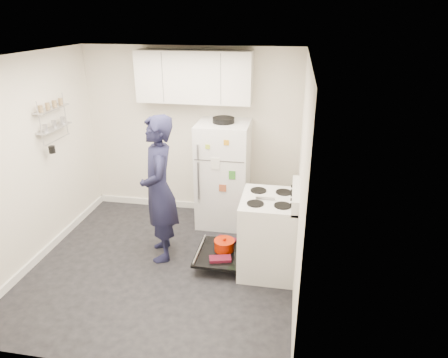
% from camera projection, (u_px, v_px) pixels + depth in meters
% --- Properties ---
extents(room, '(3.21, 3.21, 2.51)m').
position_uv_depth(room, '(156.00, 174.00, 4.56)').
color(room, black).
rests_on(room, ground).
extents(electric_range, '(0.66, 0.76, 1.10)m').
position_uv_depth(electric_range, '(267.00, 235.00, 4.75)').
color(electric_range, silver).
rests_on(electric_range, ground).
extents(open_oven_door, '(0.55, 0.71, 0.21)m').
position_uv_depth(open_oven_door, '(221.00, 250.00, 4.97)').
color(open_oven_door, black).
rests_on(open_oven_door, ground).
extents(refrigerator, '(0.72, 0.74, 1.59)m').
position_uv_depth(refrigerator, '(224.00, 174.00, 5.75)').
color(refrigerator, white).
rests_on(refrigerator, ground).
extents(upper_cabinets, '(1.60, 0.33, 0.70)m').
position_uv_depth(upper_cabinets, '(194.00, 77.00, 5.47)').
color(upper_cabinets, silver).
rests_on(upper_cabinets, room).
extents(wall_shelf_rack, '(0.14, 0.60, 0.61)m').
position_uv_depth(wall_shelf_rack, '(53.00, 119.00, 5.04)').
color(wall_shelf_rack, '#B2B2B7').
rests_on(wall_shelf_rack, room).
extents(person, '(0.65, 0.78, 1.84)m').
position_uv_depth(person, '(159.00, 190.00, 4.85)').
color(person, '#171733').
rests_on(person, ground).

